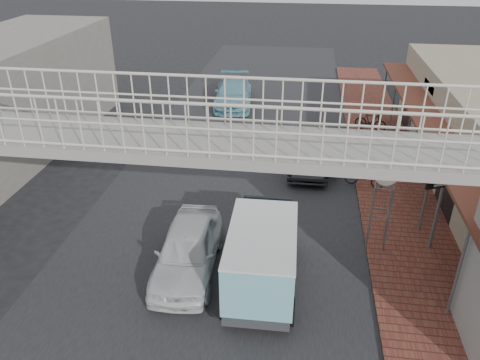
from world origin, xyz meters
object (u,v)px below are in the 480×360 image
(white_hatchback, at_px, (188,250))
(motorcycle_far, at_px, (371,121))
(angkot_van, at_px, (262,250))
(street_clock, at_px, (385,179))
(motorcycle_near, at_px, (365,177))
(dark_sedan, at_px, (308,149))
(angkot_curb, at_px, (315,143))
(arrow_sign, at_px, (470,170))
(angkot_far, at_px, (233,93))

(white_hatchback, height_order, motorcycle_far, white_hatchback)
(angkot_van, relative_size, motorcycle_far, 2.58)
(street_clock, bearing_deg, motorcycle_near, 98.40)
(dark_sedan, xyz_separation_m, angkot_curb, (0.33, 1.05, -0.14))
(angkot_van, xyz_separation_m, motorcycle_near, (3.51, 6.47, -0.79))
(street_clock, bearing_deg, white_hatchback, -152.57)
(white_hatchback, distance_m, motorcycle_near, 8.37)
(motorcycle_far, bearing_deg, street_clock, -165.09)
(dark_sedan, xyz_separation_m, street_clock, (2.31, -5.83, 1.77))
(motorcycle_far, relative_size, arrow_sign, 0.49)
(angkot_van, bearing_deg, motorcycle_near, 60.39)
(dark_sedan, bearing_deg, angkot_curb, 71.20)
(dark_sedan, relative_size, angkot_van, 1.11)
(dark_sedan, distance_m, motorcycle_near, 2.94)
(angkot_curb, bearing_deg, white_hatchback, 63.15)
(angkot_van, relative_size, arrow_sign, 1.28)
(motorcycle_near, bearing_deg, white_hatchback, 150.73)
(motorcycle_far, bearing_deg, white_hatchback, 171.17)
(angkot_curb, relative_size, angkot_van, 1.08)
(angkot_curb, bearing_deg, motorcycle_far, -133.65)
(street_clock, height_order, arrow_sign, arrow_sign)
(angkot_curb, distance_m, arrow_sign, 8.15)
(arrow_sign, bearing_deg, motorcycle_far, 75.99)
(angkot_van, relative_size, street_clock, 1.44)
(angkot_far, height_order, angkot_van, angkot_van)
(angkot_curb, bearing_deg, arrow_sign, 121.39)
(dark_sedan, xyz_separation_m, motorcycle_near, (2.31, -1.81, -0.26))
(angkot_far, relative_size, angkot_van, 1.21)
(white_hatchback, xyz_separation_m, arrow_sign, (8.33, 2.44, 2.04))
(white_hatchback, distance_m, dark_sedan, 8.58)
(motorcycle_near, height_order, street_clock, street_clock)
(angkot_curb, distance_m, motorcycle_near, 3.48)
(angkot_curb, height_order, angkot_far, angkot_far)
(angkot_van, bearing_deg, angkot_curb, 79.53)
(angkot_far, height_order, street_clock, street_clock)
(dark_sedan, xyz_separation_m, angkot_van, (-1.20, -8.28, 0.53))
(angkot_far, bearing_deg, street_clock, -69.62)
(angkot_far, bearing_deg, white_hatchback, -92.59)
(angkot_curb, relative_size, street_clock, 1.55)
(white_hatchback, height_order, angkot_far, angkot_far)
(angkot_van, bearing_deg, arrow_sign, 24.42)
(street_clock, bearing_deg, motorcycle_far, 93.58)
(white_hatchback, xyz_separation_m, motorcycle_near, (5.81, 6.02, -0.22))
(white_hatchback, height_order, angkot_curb, white_hatchback)
(angkot_curb, height_order, street_clock, street_clock)
(motorcycle_far, distance_m, arrow_sign, 10.20)
(dark_sedan, relative_size, arrow_sign, 1.42)
(angkot_far, height_order, arrow_sign, arrow_sign)
(angkot_far, relative_size, motorcycle_near, 3.21)
(angkot_curb, xyz_separation_m, arrow_sign, (4.50, -6.45, 2.15))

